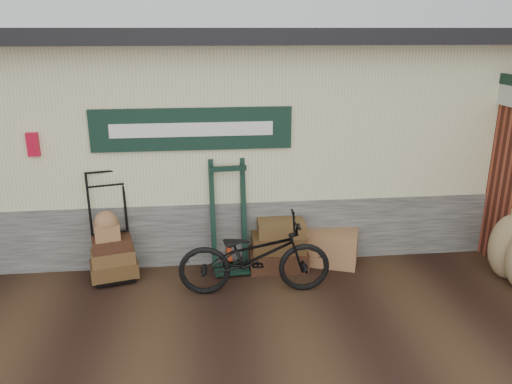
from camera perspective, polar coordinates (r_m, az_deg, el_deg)
ground at (r=6.34m, az=-3.92°, el=-12.10°), size 80.00×80.00×0.00m
station_building at (r=8.36m, az=-5.06°, el=7.24°), size 14.40×4.10×3.20m
porter_trolley at (r=6.86m, az=-16.40°, el=-3.64°), size 0.83×0.70×1.45m
green_barrow at (r=6.78m, az=-3.12°, el=-2.79°), size 0.59×0.51×1.53m
suitcase_stack at (r=6.93m, az=2.58°, el=-6.01°), size 0.81×0.52×0.70m
wicker_hamper at (r=7.20m, az=8.53°, el=-6.24°), size 0.86×0.71×0.48m
bicycle at (r=6.24m, az=-0.17°, el=-6.83°), size 0.72×1.92×1.11m
burlap_sack_left at (r=7.42m, az=27.12°, el=-5.57°), size 0.64×0.56×0.91m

